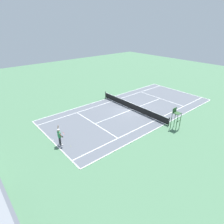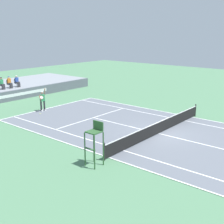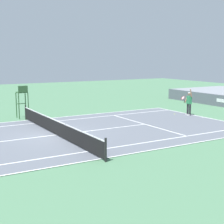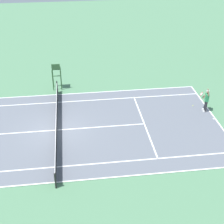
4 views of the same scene
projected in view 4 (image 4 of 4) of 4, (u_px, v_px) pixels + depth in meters
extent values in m
plane|color=#4C7A56|center=(57.00, 130.00, 24.42)|extent=(80.00, 80.00, 0.00)
cube|color=slate|center=(57.00, 130.00, 24.42)|extent=(10.98, 23.78, 0.02)
cube|color=white|center=(215.00, 119.00, 25.72)|extent=(10.98, 0.10, 0.01)
cube|color=white|center=(58.00, 95.00, 29.08)|extent=(0.10, 23.78, 0.01)
cube|color=white|center=(56.00, 182.00, 19.74)|extent=(0.10, 23.78, 0.01)
cube|color=white|center=(58.00, 102.00, 27.91)|extent=(0.10, 23.78, 0.01)
cube|color=white|center=(56.00, 167.00, 20.91)|extent=(0.10, 23.78, 0.01)
cube|color=white|center=(144.00, 124.00, 25.12)|extent=(8.22, 0.10, 0.01)
cube|color=white|center=(57.00, 130.00, 24.41)|extent=(0.10, 12.80, 0.01)
cube|color=white|center=(214.00, 119.00, 25.71)|extent=(0.10, 0.20, 0.01)
cylinder|color=black|center=(57.00, 87.00, 29.20)|extent=(0.10, 0.10, 1.07)
cylinder|color=black|center=(55.00, 181.00, 19.09)|extent=(0.10, 0.10, 1.07)
cube|color=black|center=(57.00, 125.00, 24.17)|extent=(11.78, 0.02, 0.84)
cube|color=white|center=(56.00, 120.00, 23.96)|extent=(11.78, 0.03, 0.06)
cylinder|color=#232328|center=(206.00, 107.00, 26.39)|extent=(0.15, 0.15, 0.92)
cylinder|color=#232328|center=(205.00, 105.00, 26.66)|extent=(0.15, 0.15, 0.92)
cube|color=white|center=(204.00, 111.00, 26.60)|extent=(0.17, 0.30, 0.10)
cube|color=white|center=(204.00, 109.00, 26.88)|extent=(0.17, 0.30, 0.10)
cube|color=#2D8C51|center=(207.00, 97.00, 26.14)|extent=(0.44, 0.31, 0.60)
sphere|color=#A37556|center=(208.00, 92.00, 25.90)|extent=(0.22, 0.22, 0.22)
cylinder|color=white|center=(208.00, 91.00, 25.85)|extent=(0.21, 0.21, 0.06)
cylinder|color=#A37556|center=(208.00, 92.00, 25.63)|extent=(0.13, 0.23, 0.61)
cylinder|color=#A37556|center=(205.00, 95.00, 26.35)|extent=(0.15, 0.34, 0.56)
cylinder|color=black|center=(203.00, 97.00, 26.46)|extent=(0.07, 0.19, 0.25)
torus|color=red|center=(201.00, 94.00, 26.31)|extent=(0.33, 0.25, 0.26)
cylinder|color=silver|center=(201.00, 94.00, 26.31)|extent=(0.29, 0.21, 0.22)
sphere|color=#D1E533|center=(193.00, 106.00, 27.41)|extent=(0.07, 0.07, 0.07)
cylinder|color=#2D562D|center=(53.00, 77.00, 29.94)|extent=(0.07, 0.07, 1.90)
cylinder|color=#2D562D|center=(61.00, 77.00, 30.02)|extent=(0.07, 0.07, 1.90)
cylinder|color=#2D562D|center=(53.00, 80.00, 29.35)|extent=(0.07, 0.07, 1.90)
cylinder|color=#2D562D|center=(61.00, 80.00, 29.43)|extent=(0.07, 0.07, 1.90)
cube|color=#2D562D|center=(56.00, 68.00, 29.18)|extent=(0.70, 0.70, 0.06)
cube|color=#2D562D|center=(56.00, 67.00, 28.75)|extent=(0.06, 0.70, 0.48)
cube|color=#2D562D|center=(57.00, 76.00, 29.90)|extent=(0.10, 0.70, 0.04)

